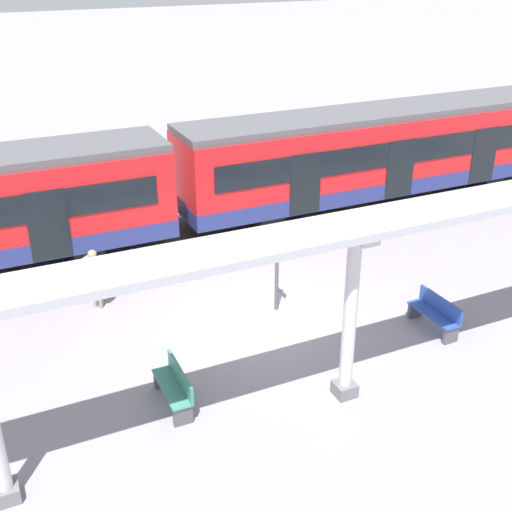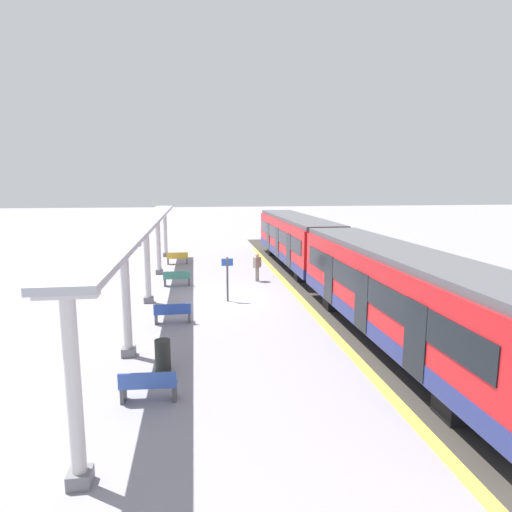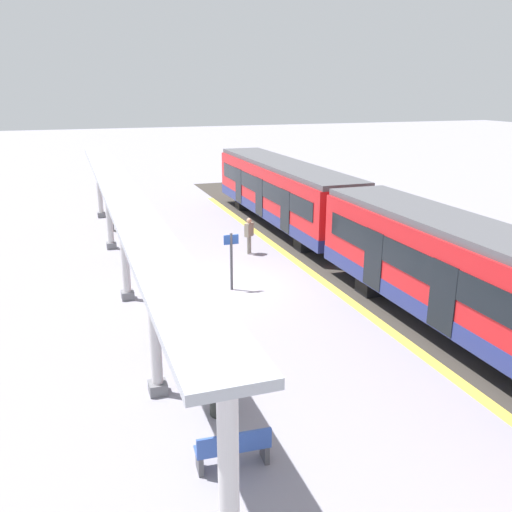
# 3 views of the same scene
# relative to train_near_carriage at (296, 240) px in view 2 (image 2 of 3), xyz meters

# --- Properties ---
(ground_plane) EXTENTS (176.00, 176.00, 0.00)m
(ground_plane) POSITION_rel_train_near_carriage_xyz_m (5.64, 8.20, -1.84)
(ground_plane) COLOR gray
(tactile_edge_strip) EXTENTS (0.37, 34.12, 0.01)m
(tactile_edge_strip) POSITION_rel_train_near_carriage_xyz_m (1.78, 8.20, -1.83)
(tactile_edge_strip) COLOR gold
(tactile_edge_strip) RESTS_ON ground
(trackbed) EXTENTS (3.20, 46.12, 0.01)m
(trackbed) POSITION_rel_train_near_carriage_xyz_m (-0.01, 8.20, -1.83)
(trackbed) COLOR #38332D
(trackbed) RESTS_ON ground
(train_near_carriage) EXTENTS (2.65, 14.90, 3.48)m
(train_near_carriage) POSITION_rel_train_near_carriage_xyz_m (0.00, 0.00, 0.00)
(train_near_carriage) COLOR red
(train_near_carriage) RESTS_ON ground
(train_far_carriage) EXTENTS (2.65, 14.90, 3.48)m
(train_far_carriage) POSITION_rel_train_near_carriage_xyz_m (0.00, 15.48, 0.00)
(train_far_carriage) COLOR red
(train_far_carriage) RESTS_ON ground
(canopy_pillar_nearest) EXTENTS (1.10, 0.44, 3.83)m
(canopy_pillar_nearest) POSITION_rel_train_near_carriage_xyz_m (9.23, -5.31, 0.10)
(canopy_pillar_nearest) COLOR slate
(canopy_pillar_nearest) RESTS_ON ground
(canopy_pillar_second) EXTENTS (1.10, 0.44, 3.83)m
(canopy_pillar_second) POSITION_rel_train_near_carriage_xyz_m (9.23, 1.58, 0.10)
(canopy_pillar_second) COLOR slate
(canopy_pillar_second) RESTS_ON ground
(canopy_pillar_third) EXTENTS (1.10, 0.44, 3.83)m
(canopy_pillar_third) POSITION_rel_train_near_carriage_xyz_m (9.23, 8.40, 0.10)
(canopy_pillar_third) COLOR slate
(canopy_pillar_third) RESTS_ON ground
(canopy_pillar_fourth) EXTENTS (1.10, 0.44, 3.83)m
(canopy_pillar_fourth) POSITION_rel_train_near_carriage_xyz_m (9.23, 15.10, 0.10)
(canopy_pillar_fourth) COLOR slate
(canopy_pillar_fourth) RESTS_ON ground
(canopy_pillar_fifth) EXTENTS (1.10, 0.44, 3.83)m
(canopy_pillar_fifth) POSITION_rel_train_near_carriage_xyz_m (9.23, 21.51, 0.10)
(canopy_pillar_fifth) COLOR slate
(canopy_pillar_fifth) RESTS_ON ground
(canopy_beam) EXTENTS (1.20, 27.62, 0.16)m
(canopy_beam) POSITION_rel_train_near_carriage_xyz_m (9.23, 8.10, 2.07)
(canopy_beam) COLOR #A8AAB2
(canopy_beam) RESTS_ON canopy_pillar_nearest
(bench_near_end) EXTENTS (1.51, 0.47, 0.86)m
(bench_near_end) POSITION_rel_train_near_carriage_xyz_m (7.93, 11.82, -1.39)
(bench_near_end) COLOR #2949A3
(bench_near_end) RESTS_ON ground
(bench_mid_platform) EXTENTS (1.51, 0.46, 0.86)m
(bench_mid_platform) POSITION_rel_train_near_carriage_xyz_m (8.21, -1.79, -1.39)
(bench_mid_platform) COLOR gold
(bench_mid_platform) RESTS_ON ground
(bench_far_end) EXTENTS (1.50, 0.45, 0.86)m
(bench_far_end) POSITION_rel_train_near_carriage_xyz_m (8.00, 5.06, -1.39)
(bench_far_end) COLOR #3A806D
(bench_far_end) RESTS_ON ground
(bench_extra_slot) EXTENTS (1.52, 0.52, 0.86)m
(bench_extra_slot) POSITION_rel_train_near_carriage_xyz_m (8.26, 18.37, -1.39)
(bench_extra_slot) COLOR #3454A8
(bench_extra_slot) RESTS_ON ground
(trash_bin) EXTENTS (0.48, 0.48, 0.99)m
(trash_bin) POSITION_rel_train_near_carriage_xyz_m (8.01, 16.46, -1.34)
(trash_bin) COLOR #242724
(trash_bin) RESTS_ON ground
(platform_info_sign) EXTENTS (0.56, 0.10, 2.20)m
(platform_info_sign) POSITION_rel_train_near_carriage_xyz_m (5.42, 8.68, -0.51)
(platform_info_sign) COLOR #4C4C51
(platform_info_sign) RESTS_ON ground
(passenger_waiting_near_edge) EXTENTS (0.50, 0.48, 1.66)m
(passenger_waiting_near_edge) POSITION_rel_train_near_carriage_xyz_m (3.35, 4.47, -0.79)
(passenger_waiting_near_edge) COLOR gray
(passenger_waiting_near_edge) RESTS_ON ground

